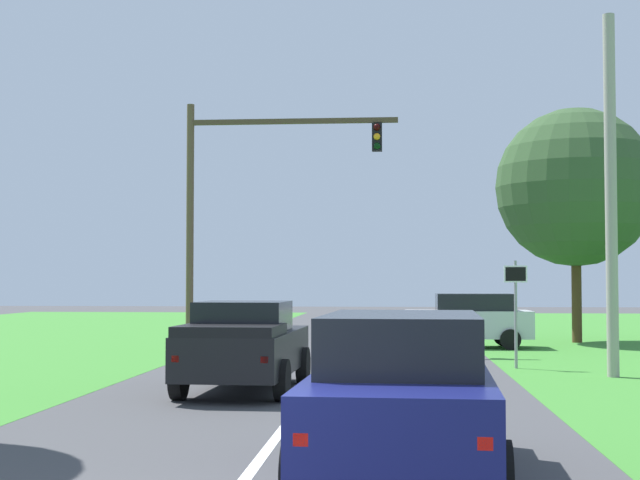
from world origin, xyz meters
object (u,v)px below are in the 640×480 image
object	(u,v)px
red_suv_near	(402,391)
keep_moving_sign	(516,300)
traffic_light	(242,189)
crossing_suv_far	(469,319)
utility_pole_right	(611,194)
oak_tree_right	(575,187)
pickup_truck_lead	(244,345)

from	to	relation	value
red_suv_near	keep_moving_sign	world-z (taller)	keep_moving_sign
traffic_light	crossing_suv_far	distance (m)	8.88
keep_moving_sign	crossing_suv_far	xyz separation A→B (m)	(-0.62, 7.41, -0.82)
crossing_suv_far	utility_pole_right	bearing A→B (deg)	-74.35
red_suv_near	oak_tree_right	distance (m)	25.15
keep_moving_sign	crossing_suv_far	size ratio (longest dim) A/B	0.66
pickup_truck_lead	utility_pole_right	world-z (taller)	utility_pole_right
utility_pole_right	red_suv_near	bearing A→B (deg)	-113.65
red_suv_near	oak_tree_right	xyz separation A→B (m)	(6.58, 23.81, 4.72)
oak_tree_right	crossing_suv_far	world-z (taller)	oak_tree_right
red_suv_near	keep_moving_sign	distance (m)	13.87
crossing_suv_far	utility_pole_right	xyz separation A→B (m)	(2.63, -9.37, 3.38)
traffic_light	pickup_truck_lead	bearing A→B (deg)	-80.16
pickup_truck_lead	oak_tree_right	xyz separation A→B (m)	(9.74, 15.82, 4.75)
keep_moving_sign	oak_tree_right	xyz separation A→B (m)	(3.53, 10.30, 3.93)
red_suv_near	keep_moving_sign	bearing A→B (deg)	77.29
red_suv_near	traffic_light	bearing A→B (deg)	105.07
traffic_light	utility_pole_right	xyz separation A→B (m)	(10.05, -7.01, -0.88)
pickup_truck_lead	utility_pole_right	bearing A→B (deg)	23.38
pickup_truck_lead	oak_tree_right	distance (m)	19.18
red_suv_near	oak_tree_right	world-z (taller)	oak_tree_right
pickup_truck_lead	traffic_light	bearing A→B (deg)	99.84
traffic_light	oak_tree_right	bearing A→B (deg)	24.45
traffic_light	crossing_suv_far	xyz separation A→B (m)	(7.42, 2.37, -4.26)
traffic_light	utility_pole_right	size ratio (longest dim) A/B	0.92
utility_pole_right	pickup_truck_lead	bearing A→B (deg)	-156.62
pickup_truck_lead	crossing_suv_far	bearing A→B (deg)	66.60
pickup_truck_lead	keep_moving_sign	bearing A→B (deg)	41.63
traffic_light	keep_moving_sign	xyz separation A→B (m)	(8.04, -5.04, -3.44)
keep_moving_sign	utility_pole_right	distance (m)	3.80
pickup_truck_lead	crossing_suv_far	xyz separation A→B (m)	(5.59, 12.93, 0.00)
traffic_light	crossing_suv_far	bearing A→B (deg)	17.68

